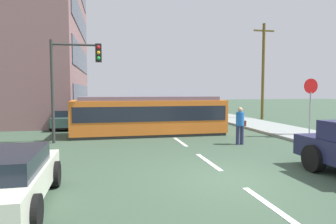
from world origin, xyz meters
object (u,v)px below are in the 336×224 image
utility_pole_mid (263,70)px  stop_sign (311,95)px  city_bus (140,109)px  parked_sedan_mid (70,118)px  traffic_light_mast (73,72)px  pedestrian_crossing (240,124)px  streetcar_tram (149,115)px

utility_pole_mid → stop_sign: bearing=-105.4°
city_bus → utility_pole_mid: bearing=6.3°
parked_sedan_mid → stop_sign: bearing=-27.9°
utility_pole_mid → city_bus: bearing=-173.7°
parked_sedan_mid → traffic_light_mast: 6.38m
utility_pole_mid → parked_sedan_mid: bearing=-169.0°
pedestrian_crossing → stop_sign: 4.63m
streetcar_tram → pedestrian_crossing: streetcar_tram is taller
utility_pole_mid → pedestrian_crossing: bearing=-123.1°
streetcar_tram → stop_sign: (7.90, -2.69, 1.11)m
pedestrian_crossing → utility_pole_mid: size_ratio=0.21×
streetcar_tram → traffic_light_mast: size_ratio=1.74×
pedestrian_crossing → utility_pole_mid: 13.15m
streetcar_tram → parked_sedan_mid: (-4.64, 3.96, -0.46)m
stop_sign → city_bus: bearing=132.7°
pedestrian_crossing → utility_pole_mid: bearing=56.9°
city_bus → utility_pole_mid: 10.93m
city_bus → stop_sign: 11.54m
pedestrian_crossing → parked_sedan_mid: pedestrian_crossing is taller
pedestrian_crossing → city_bus: bearing=109.9°
pedestrian_crossing → parked_sedan_mid: bearing=136.7°
city_bus → traffic_light_mast: bearing=-117.2°
parked_sedan_mid → utility_pole_mid: bearing=11.0°
streetcar_tram → stop_sign: 8.42m
stop_sign → utility_pole_mid: (2.64, 9.59, 1.96)m
streetcar_tram → traffic_light_mast: 4.70m
stop_sign → utility_pole_mid: bearing=74.6°
city_bus → streetcar_tram: bearing=-91.1°
parked_sedan_mid → traffic_light_mast: (0.88, -5.74, 2.65)m
stop_sign → pedestrian_crossing: bearing=-165.8°
parked_sedan_mid → stop_sign: stop_sign is taller
streetcar_tram → parked_sedan_mid: size_ratio=1.94×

